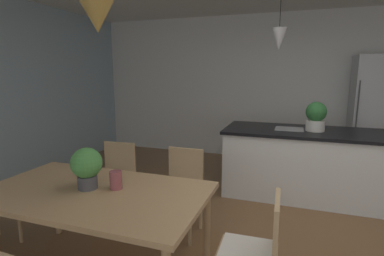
% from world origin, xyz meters
% --- Properties ---
extents(wall_back_kitchen, '(10.00, 0.12, 2.70)m').
position_xyz_m(wall_back_kitchen, '(0.00, 3.26, 1.35)').
color(wall_back_kitchen, silver).
rests_on(wall_back_kitchen, ground_plane).
extents(dining_table, '(1.77, 1.00, 0.74)m').
position_xyz_m(dining_table, '(-1.62, -0.74, 0.67)').
color(dining_table, tan).
rests_on(dining_table, ground_plane).
extents(chair_kitchen_end, '(0.41, 0.41, 0.87)m').
position_xyz_m(chair_kitchen_end, '(-0.37, -0.74, 0.47)').
color(chair_kitchen_end, tan).
rests_on(chair_kitchen_end, ground_plane).
extents(chair_far_left, '(0.42, 0.42, 0.87)m').
position_xyz_m(chair_far_left, '(-2.02, 0.13, 0.47)').
color(chair_far_left, tan).
rests_on(chair_far_left, ground_plane).
extents(chair_far_right, '(0.40, 0.40, 0.87)m').
position_xyz_m(chair_far_right, '(-1.23, 0.13, 0.47)').
color(chair_far_right, tan).
rests_on(chair_far_right, ground_plane).
extents(kitchen_island, '(2.11, 0.93, 0.91)m').
position_xyz_m(kitchen_island, '(-0.01, 1.55, 0.46)').
color(kitchen_island, silver).
rests_on(kitchen_island, ground_plane).
extents(refrigerator, '(0.74, 0.67, 1.91)m').
position_xyz_m(refrigerator, '(1.05, 2.86, 0.96)').
color(refrigerator, '#B2B5B7').
rests_on(refrigerator, ground_plane).
extents(pendant_over_table, '(0.25, 0.25, 0.77)m').
position_xyz_m(pendant_over_table, '(-1.54, -0.69, 2.04)').
color(pendant_over_table, black).
extents(pendant_over_island_main, '(0.20, 0.20, 0.77)m').
position_xyz_m(pendant_over_island_main, '(-0.42, 1.55, 2.07)').
color(pendant_over_island_main, black).
extents(potted_plant_on_island, '(0.26, 0.26, 0.38)m').
position_xyz_m(potted_plant_on_island, '(0.09, 1.55, 1.09)').
color(potted_plant_on_island, beige).
rests_on(potted_plant_on_island, kitchen_island).
extents(potted_plant_on_table, '(0.24, 0.24, 0.33)m').
position_xyz_m(potted_plant_on_table, '(-1.69, -0.72, 0.93)').
color(potted_plant_on_table, '#4C4C51').
rests_on(potted_plant_on_table, dining_table).
extents(vase_on_dining_table, '(0.10, 0.10, 0.14)m').
position_xyz_m(vase_on_dining_table, '(-1.48, -0.66, 0.81)').
color(vase_on_dining_table, '#994C51').
rests_on(vase_on_dining_table, dining_table).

